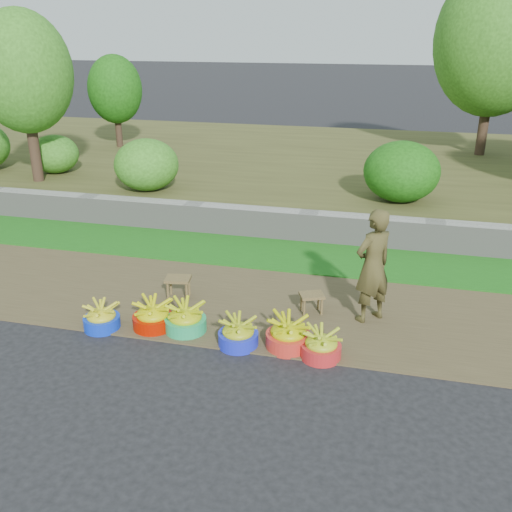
% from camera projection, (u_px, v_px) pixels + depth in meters
% --- Properties ---
extents(ground_plane, '(120.00, 120.00, 0.00)m').
position_uv_depth(ground_plane, '(253.00, 354.00, 6.89)').
color(ground_plane, black).
rests_on(ground_plane, ground).
extents(dirt_shoulder, '(80.00, 2.50, 0.02)m').
position_uv_depth(dirt_shoulder, '(275.00, 308.00, 8.02)').
color(dirt_shoulder, '#4B4027').
rests_on(dirt_shoulder, ground).
extents(grass_verge, '(80.00, 1.50, 0.04)m').
position_uv_depth(grass_verge, '(300.00, 256.00, 9.81)').
color(grass_verge, '#1A6215').
rests_on(grass_verge, ground).
extents(retaining_wall, '(80.00, 0.35, 0.55)m').
position_uv_depth(retaining_wall, '(308.00, 226.00, 10.48)').
color(retaining_wall, gray).
rests_on(retaining_wall, ground).
extents(earth_bank, '(80.00, 10.00, 0.50)m').
position_uv_depth(earth_bank, '(338.00, 168.00, 14.90)').
color(earth_bank, '#464720').
rests_on(earth_bank, ground).
extents(vegetation, '(35.14, 8.20, 4.79)m').
position_uv_depth(vegetation, '(286.00, 76.00, 12.77)').
color(vegetation, '#352519').
rests_on(vegetation, earth_bank).
extents(basin_a, '(0.47, 0.47, 0.35)m').
position_uv_depth(basin_a, '(101.00, 318.00, 7.43)').
color(basin_a, '#0C30CD').
rests_on(basin_a, ground).
extents(basin_b, '(0.53, 0.53, 0.40)m').
position_uv_depth(basin_b, '(153.00, 316.00, 7.43)').
color(basin_b, '#A81200').
rests_on(basin_b, ground).
extents(basin_c, '(0.54, 0.54, 0.40)m').
position_uv_depth(basin_c, '(185.00, 319.00, 7.35)').
color(basin_c, '#1E9E5B').
rests_on(basin_c, ground).
extents(basin_d, '(0.50, 0.50, 0.37)m').
position_uv_depth(basin_d, '(238.00, 334.00, 7.03)').
color(basin_d, '#1926CF').
rests_on(basin_d, ground).
extents(basin_e, '(0.55, 0.55, 0.41)m').
position_uv_depth(basin_e, '(288.00, 334.00, 6.98)').
color(basin_e, red).
rests_on(basin_e, ground).
extents(basin_f, '(0.49, 0.49, 0.36)m').
position_uv_depth(basin_f, '(321.00, 346.00, 6.77)').
color(basin_f, red).
rests_on(basin_f, ground).
extents(stool_left, '(0.40, 0.33, 0.31)m').
position_uv_depth(stool_left, '(178.00, 282.00, 8.22)').
color(stool_left, brown).
rests_on(stool_left, dirt_shoulder).
extents(stool_right, '(0.39, 0.35, 0.28)m').
position_uv_depth(stool_right, '(312.00, 298.00, 7.78)').
color(stool_right, brown).
rests_on(stool_right, dirt_shoulder).
extents(vendor_woman, '(0.66, 0.66, 1.55)m').
position_uv_depth(vendor_woman, '(373.00, 266.00, 7.41)').
color(vendor_woman, black).
rests_on(vendor_woman, dirt_shoulder).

